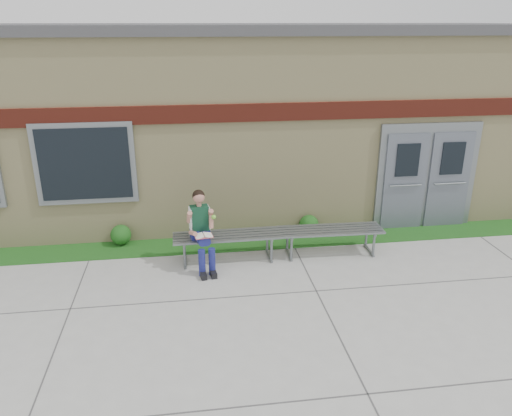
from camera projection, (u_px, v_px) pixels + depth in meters
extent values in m
plane|color=#9E9E99|center=(262.00, 312.00, 7.81)|extent=(80.00, 80.00, 0.00)
cube|color=#154F18|center=(243.00, 243.00, 10.22)|extent=(16.00, 0.80, 0.02)
cube|color=beige|center=(227.00, 116.00, 12.67)|extent=(16.00, 6.00, 4.00)
cube|color=#3F3F42|center=(225.00, 28.00, 11.92)|extent=(16.20, 6.20, 0.20)
cube|color=maroon|center=(240.00, 113.00, 9.65)|extent=(16.00, 0.06, 0.35)
cube|color=slate|center=(85.00, 164.00, 9.57)|extent=(1.90, 0.08, 1.60)
cube|color=black|center=(85.00, 164.00, 9.53)|extent=(1.70, 0.04, 1.40)
cube|color=slate|center=(426.00, 176.00, 10.67)|extent=(2.20, 0.08, 2.30)
cube|color=#575C68|center=(404.00, 182.00, 10.60)|extent=(0.92, 0.06, 2.10)
cube|color=#575C68|center=(449.00, 180.00, 10.73)|extent=(0.92, 0.06, 2.10)
cube|color=slate|center=(227.00, 236.00, 9.33)|extent=(2.02, 0.59, 0.04)
cube|color=slate|center=(185.00, 251.00, 9.32)|extent=(0.06, 0.56, 0.46)
cube|color=slate|center=(269.00, 246.00, 9.53)|extent=(0.06, 0.56, 0.46)
cube|color=slate|center=(331.00, 230.00, 9.59)|extent=(2.02, 0.61, 0.04)
cube|color=slate|center=(289.00, 245.00, 9.59)|extent=(0.06, 0.56, 0.46)
cube|color=slate|center=(369.00, 240.00, 9.79)|extent=(0.06, 0.56, 0.46)
cube|color=navy|center=(200.00, 233.00, 9.18)|extent=(0.37, 0.29, 0.16)
cube|color=#0F3A22|center=(200.00, 218.00, 9.05)|extent=(0.35, 0.25, 0.46)
sphere|color=#B67664|center=(199.00, 197.00, 8.90)|extent=(0.24, 0.24, 0.21)
sphere|color=black|center=(198.00, 196.00, 8.91)|extent=(0.25, 0.25, 0.22)
cylinder|color=navy|center=(198.00, 238.00, 8.91)|extent=(0.21, 0.44, 0.15)
cylinder|color=navy|center=(208.00, 237.00, 8.96)|extent=(0.21, 0.44, 0.15)
cylinder|color=navy|center=(202.00, 263.00, 8.83)|extent=(0.12, 0.12, 0.50)
cylinder|color=navy|center=(212.00, 262.00, 8.88)|extent=(0.12, 0.12, 0.50)
cube|color=black|center=(203.00, 275.00, 8.84)|extent=(0.14, 0.27, 0.10)
cube|color=black|center=(213.00, 273.00, 8.89)|extent=(0.14, 0.27, 0.10)
cylinder|color=#B67664|center=(189.00, 217.00, 8.92)|extent=(0.12, 0.24, 0.27)
cylinder|color=#B67664|center=(210.00, 215.00, 9.03)|extent=(0.12, 0.24, 0.27)
cube|color=white|center=(204.00, 235.00, 8.79)|extent=(0.34, 0.27, 0.02)
cube|color=#DE535D|center=(204.00, 236.00, 8.80)|extent=(0.34, 0.28, 0.01)
sphere|color=#74D037|center=(214.00, 217.00, 8.90)|extent=(0.08, 0.08, 0.08)
sphere|color=#154F18|center=(121.00, 235.00, 10.06)|extent=(0.41, 0.41, 0.41)
sphere|color=#154F18|center=(309.00, 224.00, 10.56)|extent=(0.41, 0.41, 0.41)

